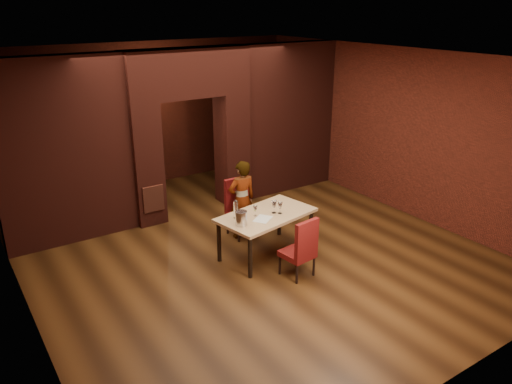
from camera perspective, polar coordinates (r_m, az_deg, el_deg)
floor at (r=8.70m, az=-1.15°, el=-6.33°), size 8.00×8.00×0.00m
ceiling at (r=7.77m, az=-1.32°, el=15.14°), size 7.00×8.00×0.04m
wall_back at (r=11.56m, az=-12.10°, el=8.58°), size 7.00×0.04×3.20m
wall_front at (r=5.41m, az=22.43°, el=-6.95°), size 7.00×0.04×3.20m
wall_left at (r=6.97m, az=-26.24°, el=-1.32°), size 0.04×8.00×3.20m
wall_right at (r=10.33m, az=15.48°, el=6.84°), size 0.04×8.00×3.20m
pillar_left at (r=9.53m, az=-12.58°, el=3.13°), size 0.55×0.55×2.30m
pillar_right at (r=10.33m, az=-2.75°, el=4.99°), size 0.55×0.55×2.30m
lintel at (r=9.56m, az=-7.94°, el=13.33°), size 2.45×0.55×0.90m
wing_wall_left at (r=9.03m, az=-21.15°, el=4.20°), size 2.28×0.35×3.20m
wing_wall_right at (r=10.99m, az=3.59°, el=8.37°), size 2.28×0.35×3.20m
vent_panel at (r=9.47m, az=-11.64°, el=-0.77°), size 0.40×0.03×0.50m
rear_door at (r=11.49m, az=-13.62°, el=5.56°), size 0.90×0.08×2.10m
rear_door_frame at (r=11.46m, az=-13.55°, el=5.52°), size 1.02×0.04×2.22m
dining_table at (r=8.31m, az=1.16°, el=-4.83°), size 1.72×1.16×0.74m
chair_far at (r=8.93m, az=-1.57°, el=-1.90°), size 0.48×0.48×1.04m
chair_near at (r=7.68m, az=4.75°, el=-6.24°), size 0.49×0.49×0.97m
person_seated at (r=8.81m, az=-1.63°, el=-0.87°), size 0.54×0.37×1.43m
wine_glass_a at (r=8.03m, az=-0.09°, el=-2.17°), size 0.07×0.07×0.18m
wine_glass_b at (r=8.14m, az=2.08°, el=-1.70°), size 0.09×0.09×0.22m
wine_glass_c at (r=8.13m, az=2.76°, el=-1.80°), size 0.08×0.08×0.20m
tasting_sheet at (r=7.95m, az=0.77°, el=-3.10°), size 0.39×0.36×0.00m
wine_bucket at (r=7.71m, az=-1.70°, el=-3.01°), size 0.19×0.19×0.23m
water_bottle at (r=7.95m, az=-2.33°, el=-1.95°), size 0.07×0.07×0.30m
potted_plant at (r=9.51m, az=1.79°, el=-2.41°), size 0.41×0.36×0.43m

